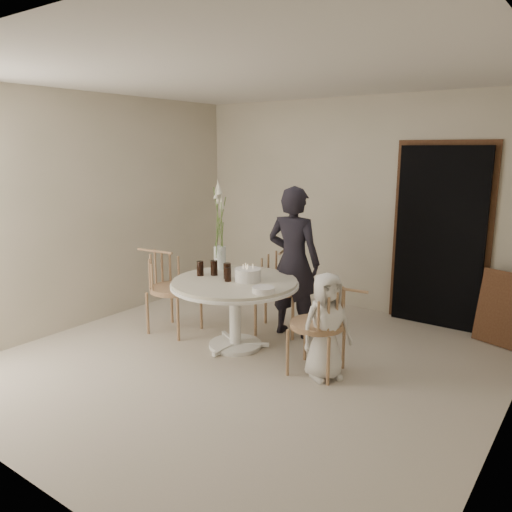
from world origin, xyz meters
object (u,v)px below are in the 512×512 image
Objects in this scene: chair_right at (329,317)px; boy at (326,326)px; table at (235,291)px; chair_left at (164,279)px; girl at (293,262)px; chair_far at (282,278)px; flower_vase at (220,235)px; birthday_cake at (248,275)px.

boy is (0.00, -0.06, -0.06)m from chair_right.
boy is at bearing -2.11° from chair_right.
table is at bearing -97.95° from chair_right.
chair_left is 1.49m from girl.
chair_left reaches higher than chair_right.
chair_left is (-0.97, -0.06, -0.01)m from table.
chair_far is 0.99× the size of chair_left.
girl is at bearing 80.24° from boy.
table is at bearing 59.83° from girl.
table is 1.13m from boy.
chair_far is 1.07× the size of chair_right.
boy is at bearing -58.83° from chair_far.
birthday_cake is at bearing -23.53° from flower_vase.
chair_right is (1.04, -0.80, -0.04)m from chair_far.
girl is at bearing 65.98° from table.
chair_left is at bearing -95.53° from chair_right.
table is at bearing -155.25° from birthday_cake.
chair_far is 0.94× the size of boy.
chair_right is at bearing 37.57° from boy.
table is 1.43× the size of chair_far.
chair_right is 1.02m from birthday_cake.
chair_right is 3.22× the size of birthday_cake.
table is at bearing -114.94° from chair_far.
flower_vase is at bearing 156.47° from birthday_cake.
chair_far is 0.55× the size of girl.
birthday_cake is 0.71m from flower_vase.
chair_left is at bearing 122.40° from boy.
girl reaches higher than chair_right.
chair_right is at bearing -12.10° from flower_vase.
chair_far is 1.36m from boy.
chair_right reaches higher than table.
chair_far is 0.92× the size of flower_vase.
birthday_cake is at bearing 114.65° from boy.
chair_far is (0.08, 0.77, -0.02)m from table.
table is 1.12m from chair_right.
flower_vase is (0.52, 0.37, 0.51)m from chair_left.
girl reaches higher than birthday_cake.
chair_left is 0.95× the size of boy.
flower_vase is at bearing -158.04° from chair_far.
chair_far is 3.45× the size of birthday_cake.
flower_vase reaches higher than chair_left.
girl reaches higher than chair_far.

